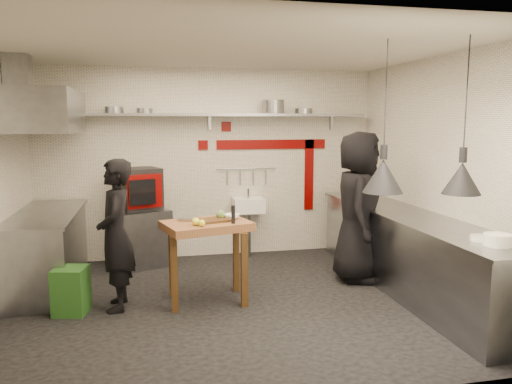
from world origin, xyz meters
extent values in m
plane|color=black|center=(0.00, 0.00, 0.00)|extent=(5.00, 5.00, 0.00)
plane|color=beige|center=(0.00, 0.00, 2.80)|extent=(5.00, 5.00, 0.00)
cube|color=beige|center=(0.00, 2.10, 1.40)|extent=(5.00, 0.04, 2.80)
cube|color=beige|center=(0.00, -2.10, 1.40)|extent=(5.00, 0.04, 2.80)
cube|color=beige|center=(2.50, 0.00, 1.40)|extent=(0.04, 4.20, 2.80)
cube|color=#640302|center=(0.95, 2.08, 1.68)|extent=(1.70, 0.02, 0.14)
cube|color=#640302|center=(1.55, 2.08, 1.20)|extent=(0.14, 0.02, 1.10)
cube|color=#640302|center=(0.25, 2.08, 1.95)|extent=(0.14, 0.02, 0.14)
cube|color=#640302|center=(-0.10, 2.08, 1.68)|extent=(0.14, 0.02, 0.14)
cube|color=slate|center=(0.00, 1.92, 2.12)|extent=(4.60, 0.34, 0.04)
cube|color=slate|center=(-1.90, 2.07, 2.02)|extent=(0.04, 0.06, 0.24)
cube|color=slate|center=(0.00, 2.07, 2.02)|extent=(0.04, 0.06, 0.24)
cube|color=slate|center=(1.90, 2.07, 2.02)|extent=(0.04, 0.06, 0.24)
cylinder|color=slate|center=(-1.34, 1.92, 2.19)|extent=(0.28, 0.28, 0.09)
cylinder|color=slate|center=(-0.93, 1.92, 2.18)|extent=(0.23, 0.23, 0.07)
cylinder|color=slate|center=(0.93, 1.92, 2.24)|extent=(0.34, 0.34, 0.20)
cylinder|color=slate|center=(1.40, 1.92, 2.18)|extent=(0.33, 0.33, 0.08)
cube|color=slate|center=(-1.03, 1.77, 0.40)|extent=(0.88, 0.85, 0.80)
cube|color=black|center=(-1.03, 1.82, 1.09)|extent=(0.67, 0.65, 0.58)
cube|color=#640302|center=(-0.96, 1.52, 1.09)|extent=(0.46, 0.20, 0.46)
cube|color=black|center=(-0.99, 1.45, 1.09)|extent=(0.35, 0.15, 0.34)
cube|color=white|center=(0.55, 1.92, 0.78)|extent=(0.46, 0.34, 0.22)
cylinder|color=slate|center=(0.55, 1.92, 0.96)|extent=(0.03, 0.03, 0.14)
cylinder|color=slate|center=(0.55, 1.88, 0.34)|extent=(0.06, 0.06, 0.66)
cylinder|color=slate|center=(0.55, 2.06, 1.32)|extent=(0.90, 0.02, 0.02)
cube|color=slate|center=(2.15, 0.00, 0.45)|extent=(0.70, 3.80, 0.90)
cube|color=slate|center=(2.15, 0.00, 0.92)|extent=(0.76, 3.90, 0.03)
cylinder|color=white|center=(2.12, -1.54, 0.99)|extent=(0.31, 0.31, 0.11)
cylinder|color=white|center=(2.10, -1.33, 0.96)|extent=(0.22, 0.22, 0.05)
cube|color=slate|center=(-2.15, 1.05, 0.45)|extent=(0.70, 1.90, 0.90)
cube|color=slate|center=(-2.15, 1.05, 0.92)|extent=(0.76, 2.00, 0.03)
cube|color=slate|center=(-2.10, 1.05, 2.15)|extent=(0.78, 1.60, 0.50)
cube|color=slate|center=(-2.35, 1.05, 2.55)|extent=(0.28, 0.28, 0.50)
cube|color=#24591E|center=(-1.75, 0.08, 0.25)|extent=(0.39, 0.39, 0.50)
cube|color=#462D14|center=(-0.22, 0.14, 0.93)|extent=(0.43, 0.35, 0.02)
cylinder|color=black|center=(-0.01, -0.02, 1.02)|extent=(0.05, 0.05, 0.20)
sphere|color=yellow|center=(-0.42, -0.03, 0.96)|extent=(0.10, 0.10, 0.09)
sphere|color=yellow|center=(-0.36, -0.10, 0.96)|extent=(0.08, 0.08, 0.07)
sphere|color=#5D7E3A|center=(-0.11, 0.24, 0.97)|extent=(0.13, 0.13, 0.11)
cube|color=slate|center=(-0.50, 0.24, 0.94)|extent=(0.21, 0.18, 0.03)
imported|color=white|center=(0.01, 0.23, 0.95)|extent=(0.20, 0.20, 0.06)
imported|color=black|center=(-1.27, 0.13, 0.82)|extent=(0.40, 0.60, 1.64)
imported|color=black|center=(1.69, 0.50, 0.95)|extent=(0.92, 1.10, 1.91)
camera|label=1|loc=(-0.91, -5.32, 2.04)|focal=35.00mm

